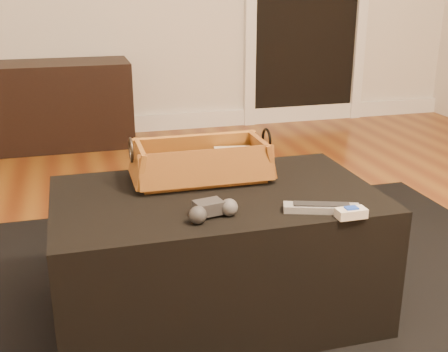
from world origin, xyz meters
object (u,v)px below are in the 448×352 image
object	(u,v)px
media_cabinet	(21,107)
tv_remote	(196,173)
cream_gadget	(351,213)
ottoman	(216,253)
wicker_basket	(201,164)
silver_remote	(321,208)
game_controller	(212,210)

from	to	relation	value
media_cabinet	tv_remote	size ratio (longest dim) A/B	5.93
media_cabinet	tv_remote	bearing A→B (deg)	-72.08
tv_remote	cream_gadget	distance (m)	0.53
ottoman	cream_gadget	bearing A→B (deg)	-42.57
wicker_basket	cream_gadget	distance (m)	0.53
media_cabinet	ottoman	xyz separation A→B (m)	(0.73, -2.25, -0.06)
ottoman	silver_remote	distance (m)	0.40
wicker_basket	cream_gadget	bearing A→B (deg)	-52.10
ottoman	silver_remote	xyz separation A→B (m)	(0.25, -0.23, 0.22)
game_controller	wicker_basket	bearing A→B (deg)	81.79
tv_remote	wicker_basket	bearing A→B (deg)	30.87
wicker_basket	silver_remote	xyz separation A→B (m)	(0.27, -0.36, -0.04)
ottoman	game_controller	bearing A→B (deg)	-108.36
media_cabinet	wicker_basket	xyz separation A→B (m)	(0.71, -2.11, 0.21)
tv_remote	silver_remote	xyz separation A→B (m)	(0.29, -0.34, -0.02)
media_cabinet	game_controller	xyz separation A→B (m)	(0.67, -2.43, 0.18)
media_cabinet	silver_remote	size ratio (longest dim) A/B	6.48
tv_remote	cream_gadget	size ratio (longest dim) A/B	2.83
ottoman	wicker_basket	size ratio (longest dim) A/B	2.17
ottoman	tv_remote	distance (m)	0.27
silver_remote	cream_gadget	xyz separation A→B (m)	(0.06, -0.06, 0.00)
media_cabinet	game_controller	size ratio (longest dim) A/B	8.92
media_cabinet	tv_remote	world-z (taller)	media_cabinet
silver_remote	cream_gadget	distance (m)	0.09
ottoman	silver_remote	bearing A→B (deg)	-41.93
ottoman	media_cabinet	bearing A→B (deg)	107.93
ottoman	game_controller	world-z (taller)	game_controller
tv_remote	cream_gadget	bearing A→B (deg)	-54.72
wicker_basket	cream_gadget	size ratio (longest dim) A/B	5.45
ottoman	wicker_basket	world-z (taller)	wicker_basket
tv_remote	game_controller	size ratio (longest dim) A/B	1.51
ottoman	wicker_basket	distance (m)	0.30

